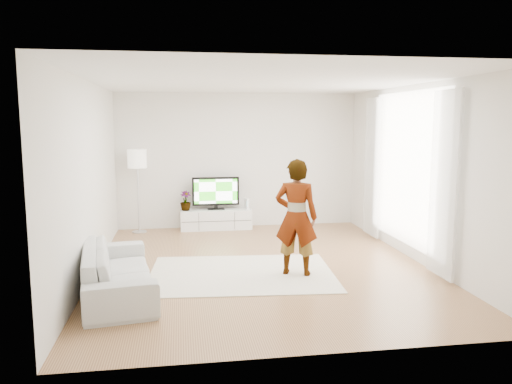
{
  "coord_description": "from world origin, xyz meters",
  "views": [
    {
      "loc": [
        -1.21,
        -7.37,
        2.23
      ],
      "look_at": [
        -0.02,
        0.4,
        1.1
      ],
      "focal_mm": 35.0,
      "sensor_mm": 36.0,
      "label": 1
    }
  ],
  "objects": [
    {
      "name": "floor",
      "position": [
        0.0,
        0.0,
        0.0
      ],
      "size": [
        6.0,
        6.0,
        0.0
      ],
      "primitive_type": "plane",
      "color": "#AA7F4C",
      "rests_on": "ground"
    },
    {
      "name": "ceiling",
      "position": [
        0.0,
        0.0,
        2.8
      ],
      "size": [
        6.0,
        6.0,
        0.0
      ],
      "primitive_type": "plane",
      "color": "white",
      "rests_on": "wall_back"
    },
    {
      "name": "wall_left",
      "position": [
        -2.5,
        0.0,
        1.4
      ],
      "size": [
        0.02,
        6.0,
        2.8
      ],
      "primitive_type": "cube",
      "color": "silver",
      "rests_on": "floor"
    },
    {
      "name": "wall_right",
      "position": [
        2.5,
        0.0,
        1.4
      ],
      "size": [
        0.02,
        6.0,
        2.8
      ],
      "primitive_type": "cube",
      "color": "silver",
      "rests_on": "floor"
    },
    {
      "name": "wall_back",
      "position": [
        0.0,
        3.0,
        1.4
      ],
      "size": [
        5.0,
        0.02,
        2.8
      ],
      "primitive_type": "cube",
      "color": "silver",
      "rests_on": "floor"
    },
    {
      "name": "wall_front",
      "position": [
        0.0,
        -3.0,
        1.4
      ],
      "size": [
        5.0,
        0.02,
        2.8
      ],
      "primitive_type": "cube",
      "color": "silver",
      "rests_on": "floor"
    },
    {
      "name": "window",
      "position": [
        2.48,
        0.3,
        1.45
      ],
      "size": [
        0.01,
        2.6,
        2.5
      ],
      "primitive_type": "cube",
      "color": "white",
      "rests_on": "wall_right"
    },
    {
      "name": "curtain_near",
      "position": [
        2.4,
        -1.0,
        1.35
      ],
      "size": [
        0.04,
        0.7,
        2.6
      ],
      "primitive_type": "cube",
      "color": "white",
      "rests_on": "floor"
    },
    {
      "name": "curtain_far",
      "position": [
        2.4,
        1.6,
        1.35
      ],
      "size": [
        0.04,
        0.7,
        2.6
      ],
      "primitive_type": "cube",
      "color": "white",
      "rests_on": "floor"
    },
    {
      "name": "media_console",
      "position": [
        -0.49,
        2.76,
        0.2
      ],
      "size": [
        1.46,
        0.41,
        0.41
      ],
      "color": "white",
      "rests_on": "floor"
    },
    {
      "name": "television",
      "position": [
        -0.49,
        2.79,
        0.77
      ],
      "size": [
        0.96,
        0.19,
        0.67
      ],
      "color": "black",
      "rests_on": "media_console"
    },
    {
      "name": "game_console",
      "position": [
        0.14,
        2.76,
        0.52
      ],
      "size": [
        0.09,
        0.17,
        0.22
      ],
      "rotation": [
        0.0,
        0.0,
        0.25
      ],
      "color": "white",
      "rests_on": "media_console"
    },
    {
      "name": "potted_plant",
      "position": [
        -1.11,
        2.77,
        0.61
      ],
      "size": [
        0.28,
        0.28,
        0.4
      ],
      "primitive_type": "imported",
      "rotation": [
        0.0,
        0.0,
        0.32
      ],
      "color": "#3F7238",
      "rests_on": "media_console"
    },
    {
      "name": "rug",
      "position": [
        -0.35,
        -0.36,
        0.01
      ],
      "size": [
        2.81,
        2.13,
        0.01
      ],
      "primitive_type": "cube",
      "rotation": [
        0.0,
        0.0,
        -0.08
      ],
      "color": "beige",
      "rests_on": "floor"
    },
    {
      "name": "player",
      "position": [
        0.43,
        -0.51,
        0.85
      ],
      "size": [
        0.72,
        0.6,
        1.68
      ],
      "primitive_type": "imported",
      "rotation": [
        0.0,
        0.0,
        2.78
      ],
      "color": "#334772",
      "rests_on": "rug"
    },
    {
      "name": "sofa",
      "position": [
        -2.04,
        -0.95,
        0.31
      ],
      "size": [
        1.16,
        2.25,
        0.63
      ],
      "primitive_type": "imported",
      "rotation": [
        0.0,
        0.0,
        1.72
      ],
      "color": "silver",
      "rests_on": "floor"
    },
    {
      "name": "floor_lamp",
      "position": [
        -2.05,
        2.7,
        1.41
      ],
      "size": [
        0.37,
        0.37,
        1.67
      ],
      "color": "silver",
      "rests_on": "floor"
    }
  ]
}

